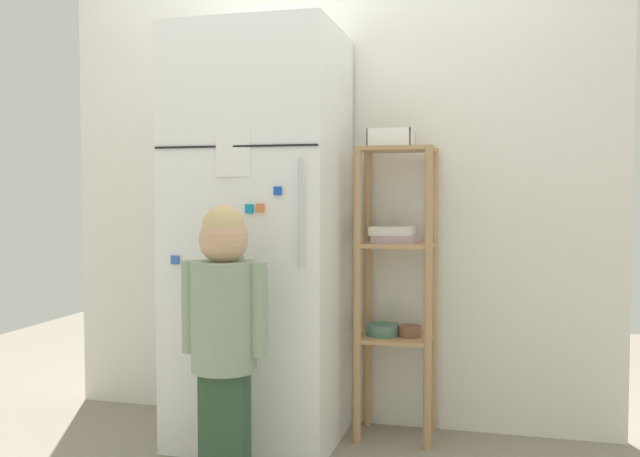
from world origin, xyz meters
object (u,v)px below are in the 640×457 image
object	(u,v)px
refrigerator	(260,237)
child_standing	(224,315)
pantry_shelf_unit	(395,274)
fruit_bin	(392,140)

from	to	relation	value
refrigerator	child_standing	xyz separation A→B (m)	(0.03, -0.51, -0.27)
refrigerator	pantry_shelf_unit	distance (m)	0.63
child_standing	fruit_bin	xyz separation A→B (m)	(0.53, 0.68, 0.70)
pantry_shelf_unit	fruit_bin	size ratio (longest dim) A/B	6.76
refrigerator	fruit_bin	size ratio (longest dim) A/B	9.40
refrigerator	pantry_shelf_unit	size ratio (longest dim) A/B	1.39
pantry_shelf_unit	refrigerator	bearing A→B (deg)	-163.99
refrigerator	fruit_bin	bearing A→B (deg)	17.10
child_standing	fruit_bin	world-z (taller)	fruit_bin
child_standing	pantry_shelf_unit	distance (m)	0.88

